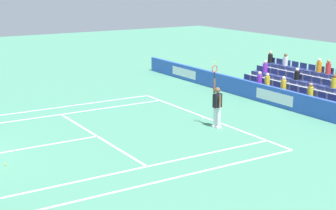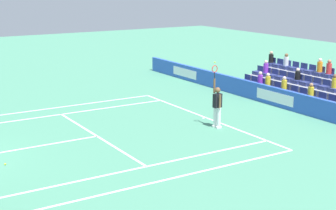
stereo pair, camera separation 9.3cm
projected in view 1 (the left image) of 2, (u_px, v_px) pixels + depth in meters
line_baseline at (206, 118)px, 23.77m from camera, size 10.97×0.10×0.01m
line_service at (97, 136)px, 20.95m from camera, size 8.23×0.10×0.01m
line_centre_service at (19, 150)px, 19.30m from camera, size 0.10×6.40×0.01m
line_singles_sideline_left at (52, 116)px, 24.10m from camera, size 0.10×11.89×0.01m
line_singles_sideline_right at (135, 169)px, 17.32m from camera, size 0.10×11.89×0.01m
line_doubles_sideline_left at (42, 110)px, 25.23m from camera, size 0.10×11.89×0.01m
line_doubles_sideline_right at (156, 182)px, 16.19m from camera, size 0.10×11.89×0.01m
line_centre_mark at (204, 118)px, 23.72m from camera, size 0.10×0.20×0.01m
sponsor_barrier at (276, 97)px, 25.89m from camera, size 24.60×0.22×0.94m
tennis_player at (217, 105)px, 21.96m from camera, size 0.53×0.37×2.85m
stadium_stand at (308, 90)px, 27.07m from camera, size 8.06×2.85×2.21m
loose_tennis_ball at (6, 164)px, 17.67m from camera, size 0.07×0.07×0.07m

